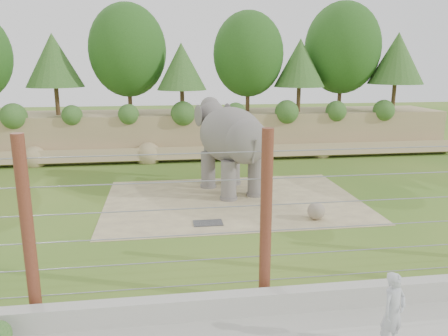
{
  "coord_description": "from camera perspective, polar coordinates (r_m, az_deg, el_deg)",
  "views": [
    {
      "loc": [
        -2.21,
        -13.37,
        5.31
      ],
      "look_at": [
        0.0,
        2.0,
        1.6
      ],
      "focal_mm": 35.0,
      "sensor_mm": 36.0,
      "label": 1
    }
  ],
  "objects": [
    {
      "name": "ground",
      "position": [
        14.56,
        1.13,
        -7.96
      ],
      "size": [
        90.0,
        90.0,
        0.0
      ],
      "primitive_type": "plane",
      "color": "#38681D",
      "rests_on": "ground"
    },
    {
      "name": "back_embankment",
      "position": [
        26.23,
        -2.08,
        10.48
      ],
      "size": [
        30.0,
        5.52,
        8.77
      ],
      "color": "#9C8C61",
      "rests_on": "ground"
    },
    {
      "name": "dirt_patch",
      "position": [
        17.42,
        1.16,
        -4.28
      ],
      "size": [
        10.0,
        7.0,
        0.02
      ],
      "primitive_type": "cube",
      "color": "#8E7C5B",
      "rests_on": "ground"
    },
    {
      "name": "drain_grate",
      "position": [
        14.99,
        -2.11,
        -7.18
      ],
      "size": [
        1.0,
        0.6,
        0.03
      ],
      "primitive_type": "cube",
      "color": "#262628",
      "rests_on": "dirt_patch"
    },
    {
      "name": "elephant",
      "position": [
        18.23,
        0.93,
        2.59
      ],
      "size": [
        3.33,
        5.04,
        3.76
      ],
      "primitive_type": null,
      "rotation": [
        0.0,
        0.0,
        0.31
      ],
      "color": "slate",
      "rests_on": "ground"
    },
    {
      "name": "stone_ball",
      "position": [
        15.6,
        11.95,
        -5.5
      ],
      "size": [
        0.61,
        0.61,
        0.61
      ],
      "primitive_type": "sphere",
      "color": "gray",
      "rests_on": "dirt_patch"
    },
    {
      "name": "retaining_wall",
      "position": [
        10.03,
        5.96,
        -16.94
      ],
      "size": [
        26.0,
        0.35,
        0.5
      ],
      "primitive_type": "cube",
      "color": "#B8B7AB",
      "rests_on": "ground"
    },
    {
      "name": "barrier_fence",
      "position": [
        9.72,
        5.5,
        -6.52
      ],
      "size": [
        20.26,
        0.26,
        4.0
      ],
      "color": "#512013",
      "rests_on": "ground"
    },
    {
      "name": "zookeeper",
      "position": [
        9.19,
        21.23,
        -17.06
      ],
      "size": [
        0.66,
        0.56,
        1.55
      ],
      "primitive_type": "imported",
      "rotation": [
        0.0,
        0.0,
        0.41
      ],
      "color": "#B7BAC1",
      "rests_on": "walkway"
    }
  ]
}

